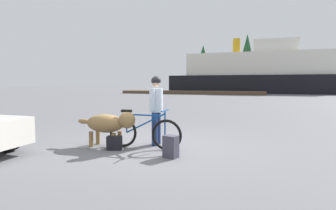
{
  "coord_description": "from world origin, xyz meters",
  "views": [
    {
      "loc": [
        2.31,
        -5.65,
        1.49
      ],
      "look_at": [
        -0.06,
        1.44,
        0.86
      ],
      "focal_mm": 28.13,
      "sensor_mm": 36.0,
      "label": 1
    }
  ],
  "objects": [
    {
      "name": "dog",
      "position": [
        -0.91,
        -0.35,
        0.55
      ],
      "size": [
        1.51,
        0.5,
        0.84
      ],
      "color": "olive",
      "rests_on": "ground_plane"
    },
    {
      "name": "handbag_pannier",
      "position": [
        -0.65,
        -0.56,
        0.15
      ],
      "size": [
        0.35,
        0.25,
        0.31
      ],
      "primitive_type": "cube",
      "rotation": [
        0.0,
        0.0,
        0.24
      ],
      "color": "black",
      "rests_on": "ground_plane"
    },
    {
      "name": "pine_tree_center",
      "position": [
        0.38,
        50.29,
        7.24
      ],
      "size": [
        3.9,
        3.9,
        11.23
      ],
      "color": "#4C331E",
      "rests_on": "ground_plane"
    },
    {
      "name": "dock_pier",
      "position": [
        -6.0,
        28.72,
        0.2
      ],
      "size": [
        18.98,
        2.8,
        0.4
      ],
      "primitive_type": "cube",
      "color": "brown",
      "rests_on": "ground_plane"
    },
    {
      "name": "ferry_boat",
      "position": [
        2.37,
        36.08,
        2.81
      ],
      "size": [
        24.61,
        8.89,
        8.15
      ],
      "color": "black",
      "rests_on": "ground_plane"
    },
    {
      "name": "pine_tree_far_left",
      "position": [
        -8.86,
        51.75,
        6.36
      ],
      "size": [
        3.92,
        3.92,
        9.62
      ],
      "color": "#4C331E",
      "rests_on": "ground_plane"
    },
    {
      "name": "bicycle",
      "position": [
        -0.08,
        -0.26,
        0.38
      ],
      "size": [
        1.77,
        0.44,
        0.9
      ],
      "color": "black",
      "rests_on": "ground_plane"
    },
    {
      "name": "backpack",
      "position": [
        0.73,
        -0.74,
        0.22
      ],
      "size": [
        0.32,
        0.27,
        0.45
      ],
      "primitive_type": "cube",
      "rotation": [
        0.0,
        0.0,
        -0.28
      ],
      "color": "#3F3F4C",
      "rests_on": "ground_plane"
    },
    {
      "name": "ground_plane",
      "position": [
        0.0,
        0.0,
        0.0
      ],
      "size": [
        160.0,
        160.0,
        0.0
      ],
      "primitive_type": "plane",
      "color": "slate"
    },
    {
      "name": "person_cyclist",
      "position": [
        0.06,
        0.19,
        0.98
      ],
      "size": [
        0.32,
        0.53,
        1.65
      ],
      "color": "navy",
      "rests_on": "ground_plane"
    }
  ]
}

